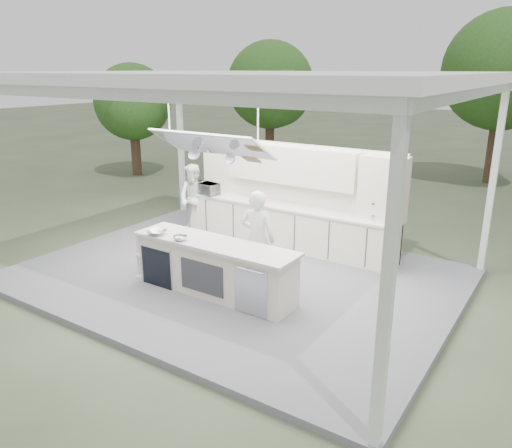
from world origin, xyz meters
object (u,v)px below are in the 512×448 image
Objects in this scene: back_counter at (286,225)px; head_chef at (258,239)px; demo_island at (213,268)px; sous_chef at (195,199)px.

head_chef reaches higher than back_counter.
demo_island is 0.94m from head_chef.
back_counter is at bearing 2.52° from sous_chef.
demo_island is 2.82m from back_counter.
sous_chef is at bearing -39.30° from head_chef.
demo_island is at bearing -50.62° from sous_chef.
sous_chef reaches higher than demo_island.
sous_chef is (-2.32, -0.35, 0.35)m from back_counter.
head_chef reaches higher than demo_island.
head_chef is 3.44m from sous_chef.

